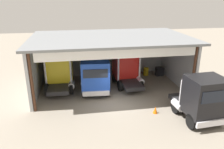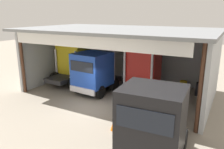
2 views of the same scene
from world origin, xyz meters
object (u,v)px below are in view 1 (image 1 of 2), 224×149
object	(u,v)px
truck_yellow_yard_outside	(59,70)
tool_cart	(160,71)
truck_black_center_bay	(202,99)
truck_red_left_bay	(127,67)
traffic_cone	(155,110)
truck_blue_right_bay	(95,75)
oil_drum	(146,72)

from	to	relation	value
truck_yellow_yard_outside	tool_cart	bearing A→B (deg)	11.78
truck_black_center_bay	tool_cart	xyz separation A→B (m)	(0.71, 9.78, -1.34)
truck_red_left_bay	tool_cart	bearing A→B (deg)	20.13
traffic_cone	truck_yellow_yard_outside	bearing A→B (deg)	140.88
truck_blue_right_bay	tool_cart	xyz separation A→B (m)	(7.75, 3.60, -1.29)
oil_drum	truck_yellow_yard_outside	bearing A→B (deg)	-166.16
truck_blue_right_bay	truck_red_left_bay	xyz separation A→B (m)	(3.41, 1.79, 0.10)
oil_drum	tool_cart	xyz separation A→B (m)	(1.50, -0.36, 0.06)
truck_red_left_bay	tool_cart	size ratio (longest dim) A/B	4.78
truck_black_center_bay	tool_cart	world-z (taller)	truck_black_center_bay
traffic_cone	truck_black_center_bay	bearing A→B (deg)	-30.75
oil_drum	truck_black_center_bay	bearing A→B (deg)	-85.54
truck_red_left_bay	oil_drum	size ratio (longest dim) A/B	5.41
truck_blue_right_bay	tool_cart	size ratio (longest dim) A/B	4.56
truck_red_left_bay	truck_blue_right_bay	bearing A→B (deg)	-154.82
truck_blue_right_bay	truck_red_left_bay	size ratio (longest dim) A/B	0.95
tool_cart	truck_black_center_bay	bearing A→B (deg)	-94.15
oil_drum	traffic_cone	xyz separation A→B (m)	(-1.96, -8.50, -0.16)
truck_red_left_bay	tool_cart	world-z (taller)	truck_red_left_bay
truck_blue_right_bay	traffic_cone	size ratio (longest dim) A/B	8.14
truck_yellow_yard_outside	traffic_cone	bearing A→B (deg)	-37.56
truck_blue_right_bay	truck_red_left_bay	world-z (taller)	truck_red_left_bay
truck_yellow_yard_outside	traffic_cone	distance (m)	9.90
truck_yellow_yard_outside	oil_drum	bearing A→B (deg)	15.40
truck_blue_right_bay	oil_drum	size ratio (longest dim) A/B	5.16
truck_black_center_bay	oil_drum	distance (m)	10.27
truck_red_left_bay	truck_black_center_bay	size ratio (longest dim) A/B	1.01
tool_cart	traffic_cone	size ratio (longest dim) A/B	1.79
truck_red_left_bay	traffic_cone	bearing A→B (deg)	-84.66
truck_blue_right_bay	truck_black_center_bay	world-z (taller)	truck_blue_right_bay
tool_cart	traffic_cone	distance (m)	8.85
truck_black_center_bay	truck_yellow_yard_outside	bearing A→B (deg)	-40.64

